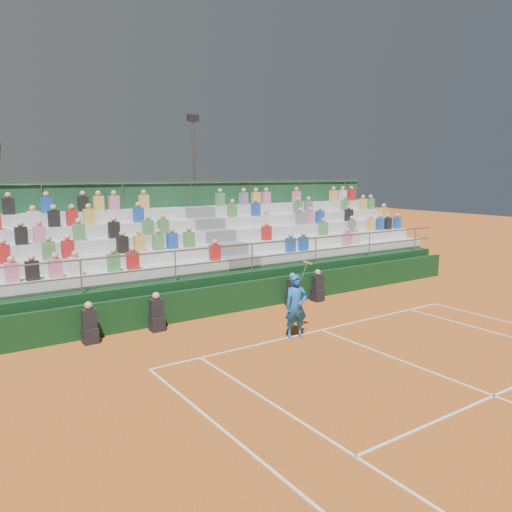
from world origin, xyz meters
TOP-DOWN VIEW (x-y plane):
  - ground at (0.00, 0.00)m, footprint 90.00×90.00m
  - courtside_wall at (0.00, 3.20)m, footprint 20.00×0.15m
  - line_officials at (-1.73, 2.75)m, footprint 8.76×0.40m
  - grandstand at (-0.01, 6.44)m, footprint 20.00×5.20m
  - tennis_player at (-1.05, -0.08)m, footprint 0.91×0.60m
  - floodlight_mast at (2.67, 13.32)m, footprint 0.60×0.25m

SIDE VIEW (x-z plane):
  - ground at x=0.00m, z-range 0.00..0.00m
  - line_officials at x=-1.73m, z-range -0.12..1.07m
  - courtside_wall at x=0.00m, z-range 0.00..1.00m
  - tennis_player at x=-1.05m, z-range -0.18..2.04m
  - grandstand at x=-0.01m, z-range -1.12..3.28m
  - floodlight_mast at x=2.67m, z-range 0.67..8.43m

